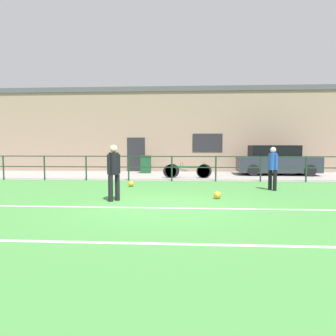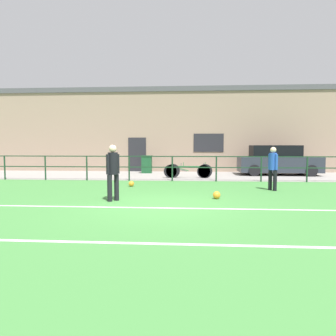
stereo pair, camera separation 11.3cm
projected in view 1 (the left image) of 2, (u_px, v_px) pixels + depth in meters
ground at (160, 206)px, 8.78m from camera, size 60.00×44.00×0.04m
field_line_touchline at (159, 208)px, 8.45m from camera, size 36.00×0.11×0.00m
field_line_hash at (142, 243)px, 5.41m from camera, size 36.00×0.11×0.00m
pavement_strip at (174, 176)px, 17.24m from camera, size 48.00×5.00×0.02m
perimeter_fence at (172, 165)px, 14.70m from camera, size 36.07×0.07×1.15m
clubhouse_facade at (177, 130)px, 20.74m from camera, size 28.00×2.56×5.18m
player_goalkeeper at (114, 169)px, 9.42m from camera, size 0.33×0.37×1.66m
player_striker at (273, 166)px, 11.67m from camera, size 0.28×0.39×1.58m
soccer_ball_match at (131, 184)px, 12.77m from camera, size 0.22×0.22×0.22m
soccer_ball_spare at (217, 195)px, 9.87m from camera, size 0.23×0.23×0.23m
parked_car_red at (276, 161)px, 17.57m from camera, size 4.28×1.83×1.61m
bicycle_parked_0 at (188, 171)px, 15.87m from camera, size 2.28×0.04×0.78m
bicycle_parked_1 at (186, 171)px, 15.88m from camera, size 2.30×0.04×0.75m
trash_bin_0 at (146, 164)px, 18.65m from camera, size 0.60×0.51×1.02m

